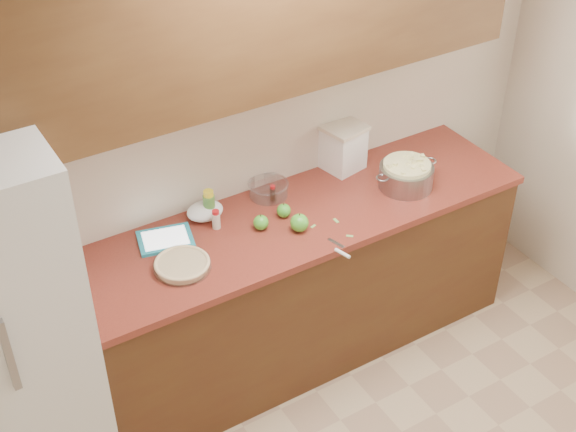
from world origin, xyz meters
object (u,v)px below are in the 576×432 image
flour_canister (343,146)px  pie (182,265)px  colander (406,175)px  tablet (165,239)px

flour_canister → pie: bearing=-163.4°
colander → tablet: size_ratio=1.28×
pie → flour_canister: bearing=16.6°
pie → flour_canister: size_ratio=1.03×
flour_canister → tablet: (-1.10, -0.10, -0.12)m
flour_canister → tablet: bearing=-174.7°
colander → flour_canister: 0.38m
colander → flour_canister: (-0.18, 0.33, 0.06)m
colander → tablet: colander is taller
colander → flour_canister: flour_canister is taller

